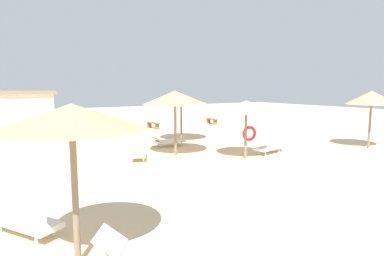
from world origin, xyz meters
TOP-DOWN VIEW (x-y plane):
  - ground_plane at (0.00, 0.00)m, footprint 80.00×80.00m
  - parasol_0 at (-7.33, -4.66)m, footprint 2.55×2.55m
  - parasol_1 at (1.22, 0.41)m, footprint 2.51×2.51m
  - parasol_2 at (1.22, 6.11)m, footprint 3.05×3.05m
  - parasol_3 at (8.47, -1.14)m, footprint 2.53×2.53m
  - parasol_4 at (-1.09, 2.73)m, footprint 3.06×3.06m
  - lounger_0 at (-8.05, -2.67)m, footprint 1.47×1.92m
  - lounger_1 at (3.08, 0.69)m, footprint 1.99×1.03m
  - lounger_2 at (-0.35, 4.94)m, footprint 1.94×0.74m
  - lounger_4 at (-2.97, 2.77)m, footprint 1.36×1.94m
  - lounger_5 at (-6.31, -5.44)m, footprint 1.93×1.59m
  - bench_0 at (7.97, 12.35)m, footprint 0.52×1.53m
  - bench_1 at (-5.44, 12.47)m, footprint 0.50×1.52m
  - bench_2 at (2.34, 12.36)m, footprint 0.57×1.54m
  - beach_cabana at (-6.45, 14.58)m, footprint 4.01×3.46m

SIDE VIEW (x-z plane):
  - ground_plane at x=0.00m, z-range 0.00..0.00m
  - lounger_2 at x=-0.35m, z-range -0.01..0.63m
  - lounger_5 at x=-6.31m, z-range -0.03..0.66m
  - lounger_1 at x=3.08m, z-range -0.03..0.66m
  - lounger_0 at x=-8.05m, z-range -0.08..0.73m
  - lounger_4 at x=-2.97m, z-range -0.08..0.73m
  - bench_0 at x=7.97m, z-range 0.10..0.59m
  - bench_1 at x=-5.44m, z-range 0.10..0.59m
  - bench_2 at x=2.34m, z-range 0.10..0.59m
  - beach_cabana at x=-6.45m, z-range 0.02..2.96m
  - parasol_1 at x=1.22m, z-range 1.02..3.64m
  - parasol_2 at x=1.22m, z-range 1.12..3.84m
  - parasol_3 at x=8.47m, z-range 1.15..4.16m
  - parasol_0 at x=-7.33m, z-range 1.23..4.17m
  - parasol_4 at x=-1.09m, z-range 1.19..4.24m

